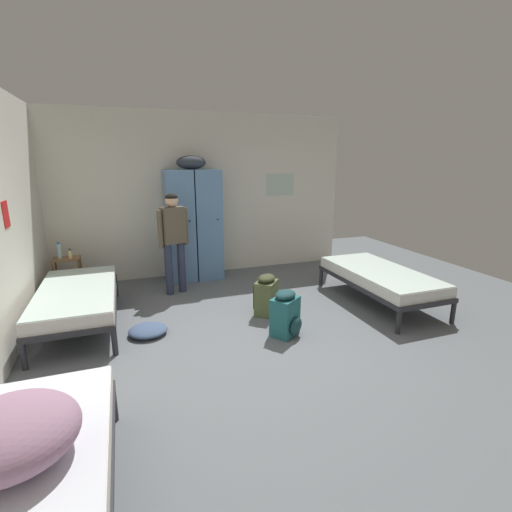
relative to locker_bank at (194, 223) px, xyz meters
The scene contains 14 objects.
ground_plane 2.83m from the locker_bank, 84.09° to the right, with size 9.36×9.36×0.00m, color slate.
room_backdrop 1.71m from the locker_bank, 131.01° to the right, with size 5.22×5.91×2.79m.
locker_bank is the anchor object (origin of this frame).
shelf_unit 2.08m from the locker_bank, behind, with size 0.38×0.30×0.57m.
bed_right 3.10m from the locker_bank, 41.71° to the right, with size 0.90×1.90×0.49m.
bed_left_rear 2.31m from the locker_bank, 140.63° to the right, with size 0.90×1.90×0.49m.
bed_left_front 4.71m from the locker_bank, 111.68° to the right, with size 0.90×1.90×0.49m.
bedding_heap 4.60m from the locker_bank, 112.30° to the right, with size 0.67×0.64×0.32m.
person_traveler 0.77m from the locker_bank, 123.54° to the right, with size 0.46×0.29×1.53m.
water_bottle 2.08m from the locker_bank, behind, with size 0.06×0.06×0.25m.
lotion_bottle 1.94m from the locker_bank, behind, with size 0.05×0.05×0.15m.
backpack_teal 2.68m from the locker_bank, 76.95° to the right, with size 0.41×0.42×0.55m.
backpack_olive 2.10m from the locker_bank, 72.29° to the right, with size 0.42×0.41×0.55m.
clothes_pile_denim 2.36m from the locker_bank, 115.71° to the right, with size 0.45×0.43×0.11m.
Camera 1 is at (-1.37, -3.53, 2.02)m, focal length 26.02 mm.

